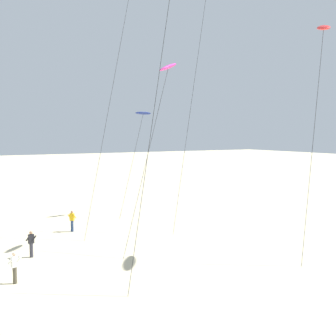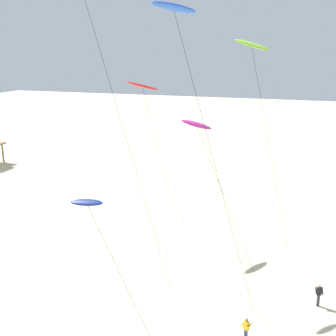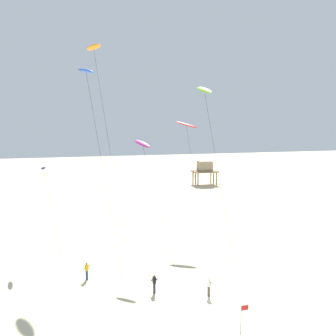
% 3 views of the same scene
% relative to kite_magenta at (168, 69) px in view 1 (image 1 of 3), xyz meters
% --- Properties ---
extents(kite_magenta, '(3.22, 5.69, 12.96)m').
position_rel_kite_magenta_xyz_m(kite_magenta, '(0.00, 0.00, 0.00)').
color(kite_magenta, '#D8339E').
rests_on(kite_magenta, ground).
extents(kite_navy, '(2.07, 4.23, 9.89)m').
position_rel_kite_magenta_xyz_m(kite_navy, '(-10.48, 3.25, -2.74)').
color(kite_navy, navy).
rests_on(kite_navy, ground).
extents(kite_red, '(3.00, 4.51, 14.95)m').
position_rel_kite_magenta_xyz_m(kite_red, '(7.24, 7.11, 2.03)').
color(kite_red, red).
rests_on(kite_red, ground).
extents(kite_flyer_nearest, '(0.72, 0.73, 1.67)m').
position_rel_kite_magenta_xyz_m(kite_flyer_nearest, '(-6.45, -5.05, -11.37)').
color(kite_flyer_nearest, navy).
rests_on(kite_flyer_nearest, ground).
extents(kite_flyer_middle, '(0.67, 0.68, 1.67)m').
position_rel_kite_magenta_xyz_m(kite_flyer_middle, '(3.41, -11.08, -11.37)').
color(kite_flyer_middle, '#4C4738').
rests_on(kite_flyer_middle, ground).
extents(kite_flyer_furthest, '(0.58, 0.61, 1.67)m').
position_rel_kite_magenta_xyz_m(kite_flyer_furthest, '(-0.94, -9.34, -11.37)').
color(kite_flyer_furthest, '#33333D').
rests_on(kite_flyer_furthest, ground).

